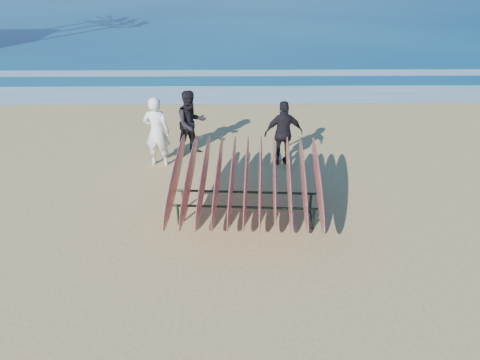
{
  "coord_description": "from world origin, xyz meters",
  "views": [
    {
      "loc": [
        -0.1,
        -7.42,
        5.44
      ],
      "look_at": [
        0.0,
        0.8,
        0.95
      ],
      "focal_mm": 32.0,
      "sensor_mm": 36.0,
      "label": 1
    }
  ],
  "objects_px": {
    "surfboard_rack": "(246,180)",
    "person_white": "(157,132)",
    "person_dark_a": "(191,123)",
    "person_dark_b": "(284,133)"
  },
  "relations": [
    {
      "from": "person_dark_a",
      "to": "surfboard_rack",
      "type": "bearing_deg",
      "value": -98.17
    },
    {
      "from": "person_dark_a",
      "to": "person_dark_b",
      "type": "height_order",
      "value": "person_dark_a"
    },
    {
      "from": "person_dark_b",
      "to": "person_white",
      "type": "bearing_deg",
      "value": -6.7
    },
    {
      "from": "person_dark_b",
      "to": "surfboard_rack",
      "type": "bearing_deg",
      "value": 61.73
    },
    {
      "from": "surfboard_rack",
      "to": "person_white",
      "type": "height_order",
      "value": "person_white"
    },
    {
      "from": "surfboard_rack",
      "to": "person_white",
      "type": "bearing_deg",
      "value": 133.75
    },
    {
      "from": "person_white",
      "to": "person_dark_a",
      "type": "height_order",
      "value": "person_white"
    },
    {
      "from": "person_dark_a",
      "to": "person_dark_b",
      "type": "bearing_deg",
      "value": -46.15
    },
    {
      "from": "person_dark_a",
      "to": "person_dark_b",
      "type": "xyz_separation_m",
      "value": [
        2.61,
        -0.69,
        -0.04
      ]
    },
    {
      "from": "person_white",
      "to": "person_dark_a",
      "type": "distance_m",
      "value": 1.12
    }
  ]
}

